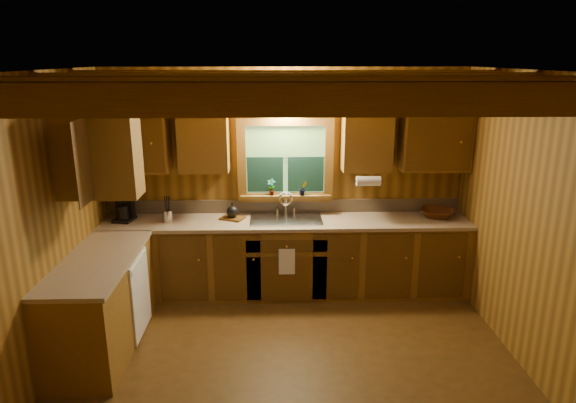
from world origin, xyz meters
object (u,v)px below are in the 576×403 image
(cutting_board, at_px, (233,218))
(wicker_basket, at_px, (437,213))
(sink, at_px, (286,223))
(coffee_maker, at_px, (124,205))

(cutting_board, bearing_deg, wicker_basket, 22.97)
(sink, bearing_deg, cutting_board, 176.21)
(coffee_maker, xyz_separation_m, wicker_basket, (3.63, 0.01, -0.13))
(sink, height_order, cutting_board, sink)
(sink, distance_m, cutting_board, 0.62)
(sink, bearing_deg, wicker_basket, 1.84)
(wicker_basket, bearing_deg, coffee_maker, -179.86)
(sink, relative_size, cutting_board, 3.14)
(sink, height_order, coffee_maker, coffee_maker)
(wicker_basket, bearing_deg, cutting_board, -179.62)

